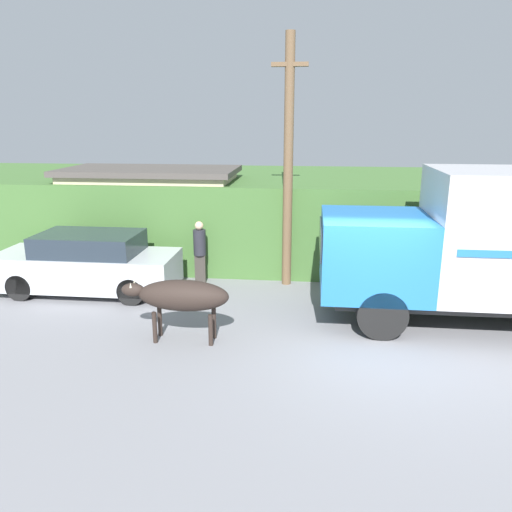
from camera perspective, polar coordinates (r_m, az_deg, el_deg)
The scene contains 7 objects.
ground_plane at distance 10.09m, azimuth 12.50°, elevation -10.30°, with size 60.00×60.00×0.00m, color gray.
hillside_embankment at distance 16.61m, azimuth 10.27°, elevation 4.64°, with size 32.00×6.48×2.54m.
building_backdrop at distance 15.45m, azimuth -11.76°, elevation 4.49°, with size 5.12×2.70×2.90m.
brown_cow at distance 9.96m, azimuth -8.55°, elevation -4.55°, with size 2.17×0.62×1.27m.
parked_suv at distance 13.35m, azimuth -18.71°, elevation -0.86°, with size 4.55×1.72×1.55m.
pedestrian_on_hill at distance 13.42m, azimuth -6.44°, elevation 0.76°, with size 0.36×0.36×1.70m.
utility_pole at distance 12.89m, azimuth 3.71°, elevation 10.78°, with size 0.90×0.24×6.34m.
Camera 1 is at (-1.15, -9.04, 4.33)m, focal length 35.00 mm.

